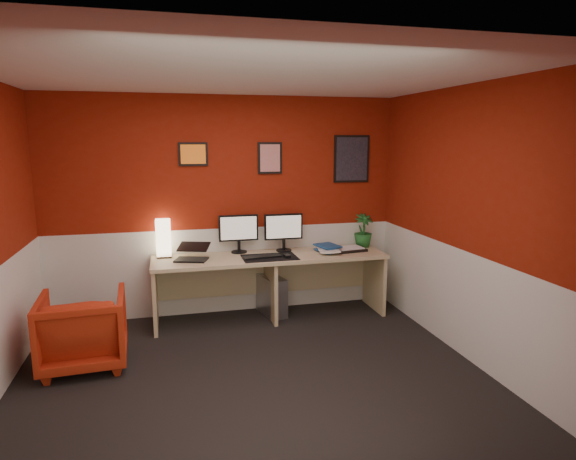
# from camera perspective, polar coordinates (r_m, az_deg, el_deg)

# --- Properties ---
(ground) EXTENTS (4.00, 3.50, 0.01)m
(ground) POSITION_cam_1_polar(r_m,az_deg,el_deg) (4.37, -3.98, -16.93)
(ground) COLOR black
(ground) RESTS_ON ground
(ceiling) EXTENTS (4.00, 3.50, 0.01)m
(ceiling) POSITION_cam_1_polar(r_m,az_deg,el_deg) (3.91, -4.47, 17.64)
(ceiling) COLOR white
(ceiling) RESTS_ON ground
(wall_back) EXTENTS (4.00, 0.01, 2.50)m
(wall_back) POSITION_cam_1_polar(r_m,az_deg,el_deg) (5.66, -7.25, 2.70)
(wall_back) COLOR maroon
(wall_back) RESTS_ON ground
(wall_front) EXTENTS (4.00, 0.01, 2.50)m
(wall_front) POSITION_cam_1_polar(r_m,az_deg,el_deg) (2.30, 3.35, -8.87)
(wall_front) COLOR maroon
(wall_front) RESTS_ON ground
(wall_right) EXTENTS (0.01, 3.50, 2.50)m
(wall_right) POSITION_cam_1_polar(r_m,az_deg,el_deg) (4.72, 20.48, 0.54)
(wall_right) COLOR maroon
(wall_right) RESTS_ON ground
(wainscot_back) EXTENTS (4.00, 0.01, 1.00)m
(wainscot_back) POSITION_cam_1_polar(r_m,az_deg,el_deg) (5.81, -7.07, -4.65)
(wainscot_back) COLOR silver
(wainscot_back) RESTS_ON ground
(wainscot_front) EXTENTS (4.00, 0.01, 1.00)m
(wainscot_front) POSITION_cam_1_polar(r_m,az_deg,el_deg) (2.65, 3.12, -24.29)
(wainscot_front) COLOR silver
(wainscot_front) RESTS_ON ground
(wainscot_right) EXTENTS (0.01, 3.50, 1.00)m
(wainscot_right) POSITION_cam_1_polar(r_m,az_deg,el_deg) (4.89, 19.86, -8.15)
(wainscot_right) COLOR silver
(wainscot_right) RESTS_ON ground
(desk) EXTENTS (2.60, 0.65, 0.73)m
(desk) POSITION_cam_1_polar(r_m,az_deg,el_deg) (5.59, -2.04, -6.62)
(desk) COLOR tan
(desk) RESTS_ON ground
(shoji_lamp) EXTENTS (0.16, 0.16, 0.40)m
(shoji_lamp) POSITION_cam_1_polar(r_m,az_deg,el_deg) (5.55, -14.29, -1.05)
(shoji_lamp) COLOR #FFE5B2
(shoji_lamp) RESTS_ON desk
(laptop) EXTENTS (0.39, 0.32, 0.22)m
(laptop) POSITION_cam_1_polar(r_m,az_deg,el_deg) (5.34, -11.23, -2.36)
(laptop) COLOR black
(laptop) RESTS_ON desk
(monitor_left) EXTENTS (0.45, 0.06, 0.58)m
(monitor_left) POSITION_cam_1_polar(r_m,az_deg,el_deg) (5.60, -5.76, 0.27)
(monitor_left) COLOR black
(monitor_left) RESTS_ON desk
(monitor_right) EXTENTS (0.45, 0.06, 0.58)m
(monitor_right) POSITION_cam_1_polar(r_m,az_deg,el_deg) (5.65, -0.49, 0.41)
(monitor_right) COLOR black
(monitor_right) RESTS_ON desk
(desk_mat) EXTENTS (0.60, 0.38, 0.01)m
(desk_mat) POSITION_cam_1_polar(r_m,az_deg,el_deg) (5.40, -2.16, -3.19)
(desk_mat) COLOR black
(desk_mat) RESTS_ON desk
(keyboard) EXTENTS (0.44, 0.20, 0.02)m
(keyboard) POSITION_cam_1_polar(r_m,az_deg,el_deg) (5.39, -3.08, -3.10)
(keyboard) COLOR black
(keyboard) RESTS_ON desk_mat
(mouse) EXTENTS (0.07, 0.11, 0.03)m
(mouse) POSITION_cam_1_polar(r_m,az_deg,el_deg) (5.38, -0.13, -3.03)
(mouse) COLOR black
(mouse) RESTS_ON desk_mat
(book_bottom) EXTENTS (0.27, 0.32, 0.03)m
(book_bottom) POSITION_cam_1_polar(r_m,az_deg,el_deg) (5.63, 3.71, -2.53)
(book_bottom) COLOR navy
(book_bottom) RESTS_ON desk
(book_middle) EXTENTS (0.28, 0.35, 0.02)m
(book_middle) POSITION_cam_1_polar(r_m,az_deg,el_deg) (5.60, 3.57, -2.32)
(book_middle) COLOR silver
(book_middle) RESTS_ON book_bottom
(book_top) EXTENTS (0.29, 0.35, 0.03)m
(book_top) POSITION_cam_1_polar(r_m,az_deg,el_deg) (5.63, 3.68, -2.00)
(book_top) COLOR navy
(book_top) RESTS_ON book_middle
(zen_tray) EXTENTS (0.38, 0.29, 0.03)m
(zen_tray) POSITION_cam_1_polar(r_m,az_deg,el_deg) (5.76, 7.15, -2.27)
(zen_tray) COLOR black
(zen_tray) RESTS_ON desk
(potted_plant) EXTENTS (0.24, 0.24, 0.40)m
(potted_plant) POSITION_cam_1_polar(r_m,az_deg,el_deg) (5.97, 8.75, -0.05)
(potted_plant) COLOR #19591E
(potted_plant) RESTS_ON desk
(pc_tower) EXTENTS (0.30, 0.48, 0.45)m
(pc_tower) POSITION_cam_1_polar(r_m,az_deg,el_deg) (5.74, -1.92, -7.63)
(pc_tower) COLOR #99999E
(pc_tower) RESTS_ON ground
(armchair) EXTENTS (0.76, 0.78, 0.67)m
(armchair) POSITION_cam_1_polar(r_m,az_deg,el_deg) (4.83, -22.73, -10.66)
(armchair) COLOR red
(armchair) RESTS_ON ground
(art_left) EXTENTS (0.32, 0.02, 0.26)m
(art_left) POSITION_cam_1_polar(r_m,az_deg,el_deg) (5.57, -10.99, 8.66)
(art_left) COLOR orange
(art_left) RESTS_ON wall_back
(art_center) EXTENTS (0.28, 0.02, 0.36)m
(art_center) POSITION_cam_1_polar(r_m,az_deg,el_deg) (5.68, -2.12, 8.37)
(art_center) COLOR red
(art_center) RESTS_ON wall_back
(art_right) EXTENTS (0.44, 0.02, 0.56)m
(art_right) POSITION_cam_1_polar(r_m,az_deg,el_deg) (5.97, 7.41, 8.21)
(art_right) COLOR black
(art_right) RESTS_ON wall_back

